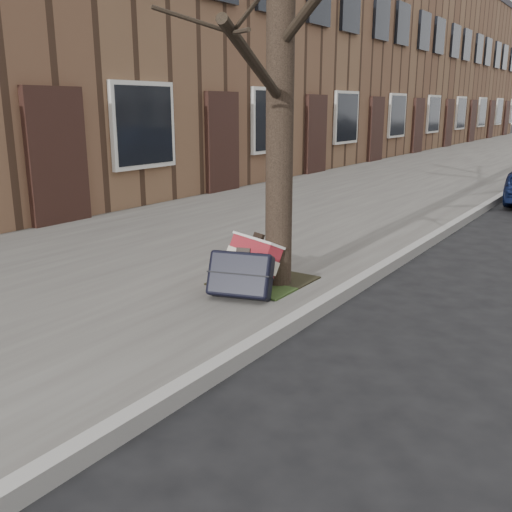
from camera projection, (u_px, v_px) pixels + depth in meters
The scene contains 6 objects.
ground at pixel (420, 396), 3.71m from camera, with size 120.00×120.00×0.00m, color black.
near_sidewalk at pixel (461, 164), 17.72m from camera, with size 5.00×70.00×0.12m, color #67645D.
house_near at pixel (312, 58), 20.83m from camera, with size 6.80×40.00×7.00m, color brown.
dirt_patch at pixel (264, 281), 5.72m from camera, with size 0.85×0.85×0.01m, color black.
suitcase_red at pixel (251, 261), 5.58m from camera, with size 0.61×0.17×0.44m, color maroon.
suitcase_navy at pixel (241, 274), 5.16m from camera, with size 0.58×0.19×0.41m, color black.
Camera 1 is at (0.99, -3.37, 1.83)m, focal length 40.00 mm.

